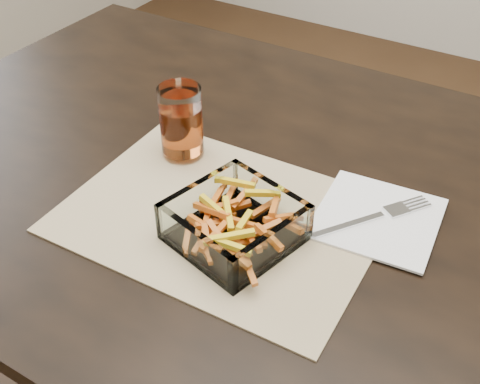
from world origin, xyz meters
name	(u,v)px	position (x,y,z in m)	size (l,w,h in m)	color
dining_table	(320,245)	(0.00, 0.00, 0.66)	(1.60, 0.90, 0.75)	black
placemat	(221,216)	(-0.12, -0.11, 0.75)	(0.45, 0.33, 0.00)	tan
glass_bowl	(234,225)	(-0.07, -0.14, 0.78)	(0.19, 0.19, 0.06)	white
tumbler	(181,125)	(-0.26, -0.01, 0.81)	(0.07, 0.07, 0.12)	white
napkin	(377,218)	(0.08, 0.00, 0.76)	(0.17, 0.17, 0.00)	white
fork	(376,216)	(0.08, 0.00, 0.76)	(0.13, 0.17, 0.00)	silver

